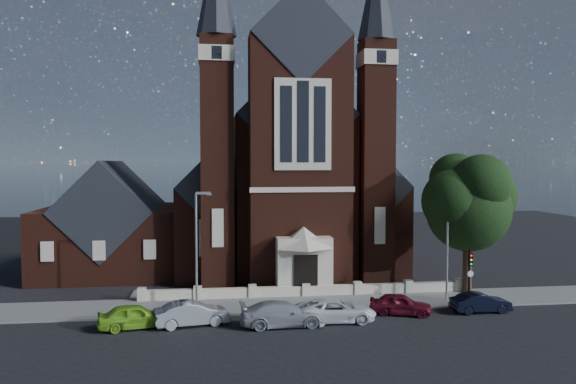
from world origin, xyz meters
name	(u,v)px	position (x,y,z in m)	size (l,w,h in m)	color
ground	(290,275)	(0.00, 15.00, 0.00)	(120.00, 120.00, 0.00)	black
pavement_strip	(310,304)	(0.00, 4.50, 0.00)	(60.00, 5.00, 0.12)	slate
forecourt_paving	(302,291)	(0.00, 8.50, 0.00)	(26.00, 3.00, 0.14)	slate
forecourt_wall	(306,297)	(0.00, 6.50, 0.00)	(24.00, 0.40, 0.90)	beige
church	(280,181)	(0.00, 22.94, 8.19)	(20.01, 34.90, 29.20)	#431C12
parish_hall	(112,229)	(-16.00, 18.00, 4.01)	(12.00, 12.20, 10.24)	#431C12
street_tree	(471,204)	(12.60, 5.71, 6.96)	(6.40, 6.60, 10.70)	black
street_lamp_left	(198,243)	(-7.91, 4.00, 4.60)	(1.16, 0.22, 8.09)	gray
street_lamp_right	(449,238)	(10.09, 4.00, 4.60)	(1.16, 0.22, 8.09)	gray
traffic_signal	(470,270)	(11.00, 2.43, 2.58)	(0.28, 0.42, 4.00)	black
car_lime_van	(135,316)	(-11.59, -0.01, 0.75)	(1.77, 4.40, 1.50)	#7CC026
car_silver_a	(192,314)	(-8.17, 0.12, 0.76)	(1.60, 4.59, 1.51)	gray
car_silver_b	(283,314)	(-2.62, -0.71, 0.77)	(2.15, 5.28, 1.53)	#A3A5AA
car_white_suv	(335,310)	(0.83, -0.14, 0.71)	(2.37, 5.14, 1.43)	white
car_dark_red	(400,304)	(5.45, 0.89, 0.69)	(1.64, 4.08, 1.39)	maroon
car_navy	(481,303)	(11.00, 0.72, 0.66)	(1.40, 4.02, 1.33)	black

